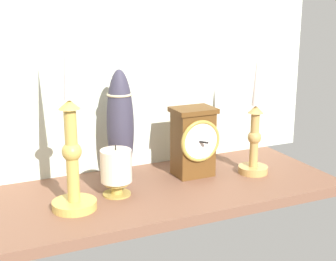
{
  "coord_description": "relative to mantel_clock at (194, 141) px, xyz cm",
  "views": [
    {
      "loc": [
        -39.89,
        -104.67,
        44.98
      ],
      "look_at": [
        8.49,
        0.0,
        14.0
      ],
      "focal_mm": 54.07,
      "sensor_mm": 36.0,
      "label": 1
    }
  ],
  "objects": [
    {
      "name": "pillar_candle_front",
      "position": [
        -22.32,
        -4.49,
        -2.91
      ],
      "size": [
        7.25,
        7.25,
        12.07
      ],
      "color": "#B39745",
      "rests_on": "ground_plane"
    },
    {
      "name": "ground_plane",
      "position": [
        -17.68,
        -4.32,
        -10.29
      ],
      "size": [
        100.0,
        36.0,
        2.4
      ],
      "primitive_type": "cube",
      "color": "brown"
    },
    {
      "name": "mantel_clock",
      "position": [
        0.0,
        0.0,
        0.0
      ],
      "size": [
        10.7,
        10.14,
        17.68
      ],
      "color": "brown",
      "rests_on": "ground_plane"
    },
    {
      "name": "candlestick_tall_left",
      "position": [
        14.94,
        -5.02,
        2.26
      ],
      "size": [
        7.69,
        7.69,
        33.19
      ],
      "color": "tan",
      "rests_on": "ground_plane"
    },
    {
      "name": "candlestick_tall_center",
      "position": [
        -33.32,
        -8.07,
        4.22
      ],
      "size": [
        9.7,
        9.7,
        43.76
      ],
      "color": "gold",
      "rests_on": "ground_plane"
    },
    {
      "name": "tall_ceramic_vase",
      "position": [
        -17.28,
        5.35,
        4.95
      ],
      "size": [
        6.71,
        6.71,
        27.79
      ],
      "color": "#353142",
      "rests_on": "ground_plane"
    },
    {
      "name": "back_wall",
      "position": [
        -17.68,
        14.18,
        23.41
      ],
      "size": [
        120.0,
        2.0,
        65.0
      ],
      "primitive_type": "cube",
      "color": "silver",
      "rests_on": "ground_plane"
    }
  ]
}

